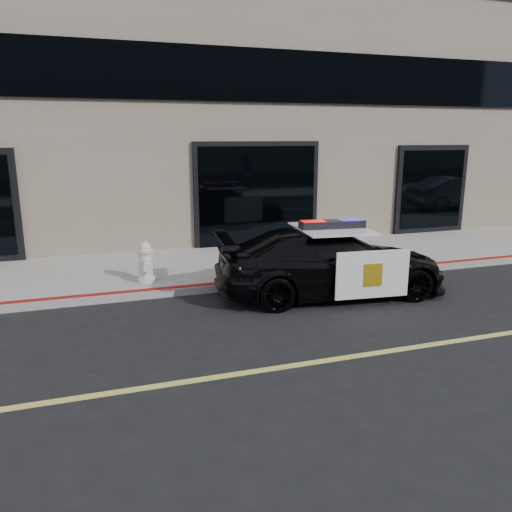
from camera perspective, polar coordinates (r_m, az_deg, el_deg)
name	(u,v)px	position (r m, az deg, el deg)	size (l,w,h in m)	color
ground	(465,340)	(8.27, 22.75, -8.83)	(120.00, 120.00, 0.00)	black
sidewalk_n	(317,257)	(12.46, 6.99, -0.15)	(60.00, 3.50, 0.15)	gray
building_n	(252,39)	(17.27, -0.46, 23.53)	(60.00, 7.00, 12.00)	#756856
police_car	(331,262)	(9.68, 8.55, -0.64)	(2.69, 4.81, 1.46)	black
fire_hydrant	(146,263)	(10.20, -12.47, -0.76)	(0.38, 0.52, 0.83)	silver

